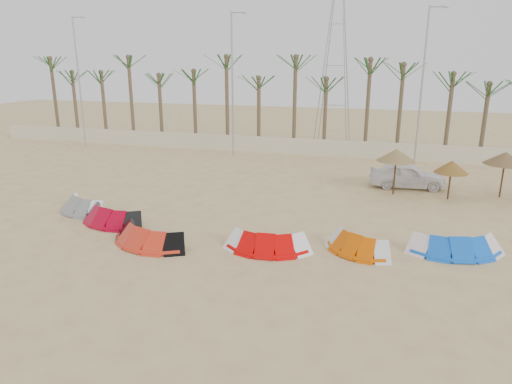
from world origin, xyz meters
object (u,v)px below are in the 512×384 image
(kite_grey, at_px, (84,203))
(kite_red_mid, at_px, (152,233))
(parasol_right, at_px, (505,158))
(parasol_mid, at_px, (451,167))
(parasol_left, at_px, (396,155))
(car, at_px, (407,175))
(kite_red_left, at_px, (115,214))
(kite_orange, at_px, (357,241))
(kite_blue, at_px, (455,241))
(kite_red_right, at_px, (269,239))

(kite_grey, height_order, kite_red_mid, same)
(kite_grey, bearing_deg, parasol_right, 22.37)
(kite_grey, distance_m, parasol_mid, 19.78)
(parasol_left, height_order, car, parasol_left)
(kite_grey, bearing_deg, kite_red_left, -22.25)
(kite_orange, xyz_separation_m, kite_blue, (3.82, 1.09, 0.01))
(kite_red_left, height_order, kite_red_mid, same)
(parasol_mid, xyz_separation_m, car, (-2.19, 1.92, -1.10))
(kite_red_right, bearing_deg, car, 63.46)
(kite_red_right, relative_size, parasol_mid, 1.61)
(parasol_left, xyz_separation_m, parasol_right, (5.82, 1.07, -0.05))
(parasol_left, bearing_deg, kite_blue, -72.88)
(kite_grey, height_order, kite_blue, same)
(kite_grey, relative_size, kite_orange, 1.01)
(kite_blue, height_order, parasol_mid, parasol_mid)
(kite_orange, bearing_deg, kite_blue, 15.90)
(kite_orange, bearing_deg, kite_red_left, 178.66)
(kite_red_mid, bearing_deg, parasol_right, 36.17)
(kite_grey, height_order, car, car)
(kite_orange, height_order, kite_blue, same)
(kite_grey, bearing_deg, kite_red_mid, -27.40)
(kite_red_left, distance_m, parasol_right, 21.14)
(kite_red_left, xyz_separation_m, parasol_mid, (15.82, 8.47, 1.44))
(kite_orange, xyz_separation_m, parasol_right, (7.23, 9.96, 1.85))
(parasol_right, bearing_deg, car, 172.14)
(parasol_left, bearing_deg, kite_red_right, -117.14)
(kite_red_right, relative_size, parasol_left, 1.34)
(parasol_left, bearing_deg, parasol_mid, -3.02)
(kite_orange, relative_size, parasol_mid, 1.52)
(kite_red_mid, height_order, parasol_left, parasol_left)
(kite_grey, distance_m, parasol_left, 17.21)
(kite_orange, bearing_deg, kite_grey, 174.80)
(car, bearing_deg, parasol_left, 152.11)
(kite_orange, relative_size, parasol_right, 1.28)
(parasol_mid, bearing_deg, kite_red_right, -129.76)
(kite_grey, height_order, kite_orange, same)
(kite_blue, bearing_deg, kite_grey, 179.43)
(kite_red_mid, xyz_separation_m, kite_blue, (12.31, 2.62, -0.00))
(parasol_left, distance_m, parasol_mid, 2.98)
(kite_red_right, bearing_deg, kite_red_left, 172.77)
(parasol_right, height_order, car, parasol_right)
(parasol_left, relative_size, parasol_right, 1.02)
(kite_grey, xyz_separation_m, kite_red_left, (2.43, -1.00, 0.00))
(kite_red_mid, bearing_deg, kite_red_right, 9.11)
(kite_red_left, bearing_deg, parasol_right, 27.40)
(kite_red_right, height_order, car, car)
(kite_red_mid, distance_m, kite_orange, 8.63)
(kite_blue, bearing_deg, parasol_right, 68.95)
(kite_orange, height_order, parasol_left, parasol_left)
(kite_red_left, relative_size, kite_red_mid, 0.94)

